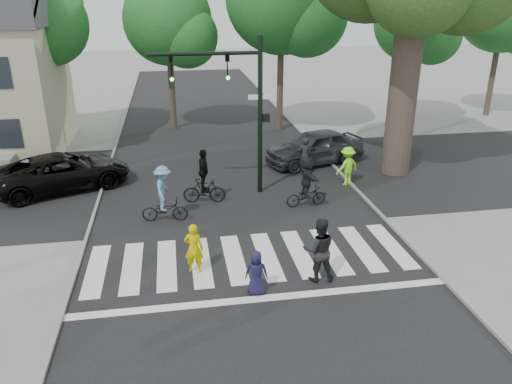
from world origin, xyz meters
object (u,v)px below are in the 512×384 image
(pedestrian_adult, at_px, (319,250))
(cyclist_mid, at_px, (204,181))
(pedestrian_woman, at_px, (194,248))
(car_grey, at_px, (314,147))
(pedestrian_child, at_px, (256,273))
(car_suv, at_px, (63,172))
(cyclist_left, at_px, (164,198))
(traffic_signal, at_px, (238,95))
(cyclist_right, at_px, (307,184))

(pedestrian_adult, distance_m, cyclist_mid, 6.59)
(pedestrian_woman, distance_m, car_grey, 10.67)
(pedestrian_child, xyz_separation_m, car_suv, (-6.37, 8.79, 0.10))
(car_grey, bearing_deg, pedestrian_child, -39.28)
(pedestrian_woman, height_order, pedestrian_adult, pedestrian_adult)
(cyclist_left, xyz_separation_m, car_grey, (6.83, 5.21, -0.08))
(traffic_signal, distance_m, cyclist_left, 4.69)
(cyclist_mid, height_order, car_grey, cyclist_mid)
(pedestrian_adult, bearing_deg, cyclist_right, -96.41)
(pedestrian_woman, height_order, car_suv, pedestrian_woman)
(traffic_signal, height_order, cyclist_mid, traffic_signal)
(traffic_signal, xyz_separation_m, cyclist_right, (2.29, -1.69, -3.04))
(pedestrian_adult, xyz_separation_m, cyclist_right, (1.01, 5.03, -0.07))
(pedestrian_woman, relative_size, cyclist_left, 0.75)
(traffic_signal, relative_size, car_suv, 1.15)
(pedestrian_child, relative_size, cyclist_right, 0.65)
(pedestrian_woman, relative_size, car_suv, 0.29)
(traffic_signal, relative_size, pedestrian_child, 4.83)
(pedestrian_woman, relative_size, pedestrian_child, 1.21)
(cyclist_right, bearing_deg, cyclist_left, -175.19)
(traffic_signal, xyz_separation_m, pedestrian_woman, (-2.06, -5.74, -3.15))
(car_suv, distance_m, car_grey, 10.92)
(car_suv, bearing_deg, pedestrian_woman, -169.23)
(pedestrian_woman, height_order, cyclist_left, cyclist_left)
(pedestrian_adult, bearing_deg, traffic_signal, -74.25)
(cyclist_mid, bearing_deg, pedestrian_child, -82.02)
(pedestrian_woman, relative_size, car_grey, 0.33)
(cyclist_mid, distance_m, car_suv, 5.97)
(pedestrian_woman, height_order, car_grey, car_grey)
(car_suv, xyz_separation_m, car_grey, (10.83, 1.40, 0.07))
(traffic_signal, xyz_separation_m, pedestrian_child, (-0.51, -7.12, -3.28))
(pedestrian_adult, xyz_separation_m, cyclist_mid, (-2.69, 6.01, -0.07))
(pedestrian_child, bearing_deg, traffic_signal, -83.00)
(traffic_signal, bearing_deg, car_suv, 166.31)
(car_suv, relative_size, car_grey, 1.12)
(cyclist_left, bearing_deg, pedestrian_child, -64.59)
(cyclist_mid, xyz_separation_m, car_grey, (5.36, 3.78, -0.07))
(traffic_signal, distance_m, pedestrian_woman, 6.86)
(cyclist_mid, bearing_deg, pedestrian_woman, -97.33)
(cyclist_mid, bearing_deg, cyclist_right, -14.94)
(pedestrian_child, xyz_separation_m, cyclist_left, (-2.37, 4.99, 0.25))
(pedestrian_woman, bearing_deg, cyclist_left, -61.81)
(traffic_signal, relative_size, cyclist_mid, 2.88)
(cyclist_left, height_order, car_suv, cyclist_left)
(cyclist_left, distance_m, car_suv, 5.52)
(pedestrian_child, bearing_deg, cyclist_left, -53.49)
(pedestrian_woman, xyz_separation_m, cyclist_left, (-0.82, 3.61, 0.12))
(pedestrian_adult, bearing_deg, car_grey, -100.28)
(cyclist_mid, bearing_deg, traffic_signal, 26.52)
(cyclist_right, distance_m, car_suv, 9.78)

